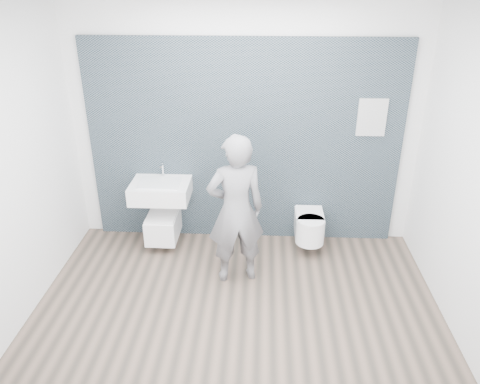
# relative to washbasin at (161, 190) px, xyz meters

# --- Properties ---
(ground) EXTENTS (4.00, 4.00, 0.00)m
(ground) POSITION_rel_washbasin_xyz_m (0.95, -1.19, -0.72)
(ground) COLOR brown
(ground) RESTS_ON ground
(room_shell) EXTENTS (4.00, 4.00, 4.00)m
(room_shell) POSITION_rel_washbasin_xyz_m (0.95, -1.19, 1.02)
(room_shell) COLOR silver
(room_shell) RESTS_ON ground
(tile_wall) EXTENTS (3.60, 0.06, 2.40)m
(tile_wall) POSITION_rel_washbasin_xyz_m (0.95, 0.28, -0.72)
(tile_wall) COLOR black
(tile_wall) RESTS_ON ground
(washbasin) EXTENTS (0.67, 0.50, 0.50)m
(washbasin) POSITION_rel_washbasin_xyz_m (0.00, 0.00, 0.00)
(washbasin) COLOR white
(washbasin) RESTS_ON ground
(toilet_square) EXTENTS (0.36, 0.52, 0.69)m
(toilet_square) POSITION_rel_washbasin_xyz_m (0.00, 0.00, -0.45)
(toilet_square) COLOR white
(toilet_square) RESTS_ON ground
(toilet_rounded) EXTENTS (0.33, 0.56, 0.31)m
(toilet_rounded) POSITION_rel_washbasin_xyz_m (1.74, -0.03, -0.41)
(toilet_rounded) COLOR white
(toilet_rounded) RESTS_ON ground
(info_placard) EXTENTS (0.32, 0.03, 0.42)m
(info_placard) POSITION_rel_washbasin_xyz_m (2.37, 0.24, -0.72)
(info_placard) COLOR white
(info_placard) RESTS_ON ground
(visitor) EXTENTS (0.67, 0.52, 1.63)m
(visitor) POSITION_rel_washbasin_xyz_m (0.91, -0.64, 0.09)
(visitor) COLOR slate
(visitor) RESTS_ON ground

